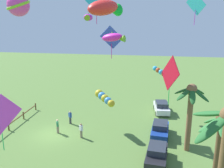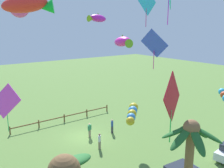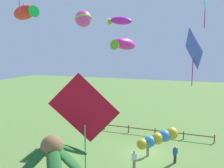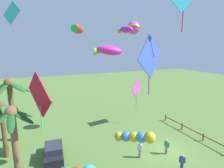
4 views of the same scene
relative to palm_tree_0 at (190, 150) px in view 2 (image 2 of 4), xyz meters
name	(u,v)px [view 2 (image 2 of 4)]	position (x,y,z in m)	size (l,w,h in m)	color
ground_plane	(85,137)	(-0.94, -13.73, -4.69)	(120.00, 120.00, 0.00)	#567A38
palm_tree_0	(190,150)	(0.00, 0.00, 0.00)	(3.21, 3.15, 6.52)	brown
rail_fence	(64,117)	(-1.02, -19.06, -4.09)	(13.04, 0.12, 0.95)	brown
spectator_0	(99,141)	(-0.74, -10.59, -3.88)	(0.41, 0.46, 1.59)	gray
spectator_1	(112,126)	(-3.90, -12.87, -3.88)	(0.42, 0.45, 1.59)	#38383D
spectator_2	(90,130)	(-1.32, -13.41, -3.88)	(0.51, 0.37, 1.59)	gray
kite_diamond_1	(154,44)	(-5.13, -8.12, 5.34)	(1.12, 2.43, 3.65)	blue
kite_diamond_2	(172,98)	(-0.53, -1.93, 2.51)	(3.10, 1.42, 4.70)	red
kite_fish_4	(97,18)	(0.18, -9.30, 7.49)	(1.88, 1.06, 0.77)	#BF20B6
kite_diamond_5	(147,2)	(-5.72, -9.90, 9.10)	(0.24, 2.60, 3.64)	#2DB3DC
kite_tube_6	(132,113)	(-3.08, -8.59, -0.94)	(2.67, 2.54, 1.27)	gold
kite_fish_7	(123,42)	(-0.81, -7.20, 5.71)	(1.54, 2.48, 1.04)	#F126B5
kite_fish_8	(28,4)	(6.46, -6.54, 8.02)	(3.03, 2.28, 1.27)	red
kite_ball_9	(19,8)	(5.09, -13.00, 8.30)	(2.38, 2.37, 1.55)	#ED42AA
kite_diamond_10	(6,102)	(6.47, -14.55, 0.39)	(2.03, 2.55, 4.46)	#EB43D7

